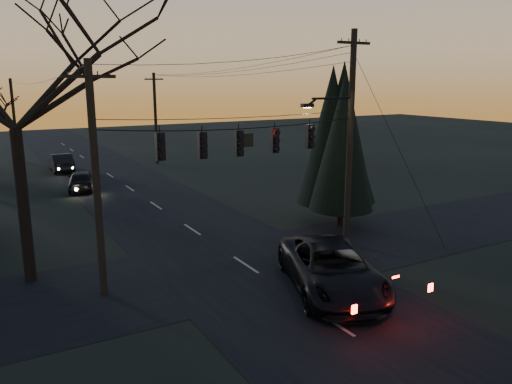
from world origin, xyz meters
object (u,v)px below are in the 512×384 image
utility_pole_far_r (158,163)px  sedan_oncoming_b (61,163)px  utility_pole_left (104,294)px  suv_near (332,269)px  evergreen_right (343,145)px  utility_pole_right (346,245)px  sedan_oncoming_a (81,180)px  utility_pole_far_l (19,161)px  bare_tree_left (8,63)px

utility_pole_far_r → sedan_oncoming_b: 8.73m
utility_pole_left → sedan_oncoming_b: 28.18m
suv_near → evergreen_right: bearing=69.7°
utility_pole_far_r → suv_near: (-3.99, -31.98, 0.90)m
utility_pole_right → sedan_oncoming_b: utility_pole_right is taller
utility_pole_far_r → sedan_oncoming_a: bearing=-133.9°
utility_pole_far_l → sedan_oncoming_a: utility_pole_far_l is taller
utility_pole_far_l → sedan_oncoming_b: 8.48m
evergreen_right → sedan_oncoming_b: size_ratio=1.65×
utility_pole_far_r → sedan_oncoming_a: utility_pole_far_r is taller
sedan_oncoming_b → evergreen_right: bearing=113.7°
utility_pole_far_l → utility_pole_left: bearing=-90.0°
utility_pole_far_l → sedan_oncoming_b: (2.80, -7.97, 0.77)m
utility_pole_right → sedan_oncoming_a: bearing=114.6°
sedan_oncoming_a → sedan_oncoming_b: (0.00, 9.06, 0.03)m
utility_pole_far_r → bare_tree_left: bare_tree_left is taller
evergreen_right → bare_tree_left: bearing=-179.8°
utility_pole_left → bare_tree_left: 9.09m
bare_tree_left → evergreen_right: (15.59, 0.06, -3.92)m
bare_tree_left → evergreen_right: bearing=0.2°
utility_pole_far_r → bare_tree_left: size_ratio=0.71×
utility_pole_left → sedan_oncoming_b: size_ratio=1.81×
sedan_oncoming_b → sedan_oncoming_a: bearing=91.0°
utility_pole_right → utility_pole_far_r: size_ratio=1.18×
utility_pole_far_l → suv_near: (7.51, -39.98, 0.90)m
bare_tree_left → suv_near: bearing=-34.5°
evergreen_right → utility_pole_right: bearing=-123.9°
utility_pole_left → bare_tree_left: (-2.23, 2.71, 8.38)m
bare_tree_left → sedan_oncoming_b: (5.03, 25.32, -7.61)m
utility_pole_far_r → bare_tree_left: (-13.73, -25.29, 8.38)m
utility_pole_left → utility_pole_right: bearing=0.0°
utility_pole_right → utility_pole_left: bearing=180.0°
evergreen_right → suv_near: size_ratio=1.20×
suv_near → utility_pole_right: bearing=65.5°
sedan_oncoming_b → utility_pole_far_l: bearing=-69.7°
utility_pole_far_r → suv_near: 32.24m
sedan_oncoming_b → suv_near: bearing=99.4°
evergreen_right → utility_pole_far_l: bearing=111.9°
utility_pole_left → sedan_oncoming_a: size_ratio=1.94×
bare_tree_left → sedan_oncoming_b: size_ratio=2.55×
suv_near → bare_tree_left: bearing=166.2°
sedan_oncoming_b → bare_tree_left: bearing=79.8°
utility_pole_far_l → suv_near: utility_pole_far_l is taller
sedan_oncoming_a → sedan_oncoming_b: sedan_oncoming_b is taller
sedan_oncoming_a → sedan_oncoming_b: bearing=-78.3°
suv_near → sedan_oncoming_b: 32.35m
utility_pole_far_l → bare_tree_left: 34.40m
bare_tree_left → suv_near: 13.98m
utility_pole_far_l → suv_near: 40.68m
utility_pole_left → sedan_oncoming_b: utility_pole_left is taller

